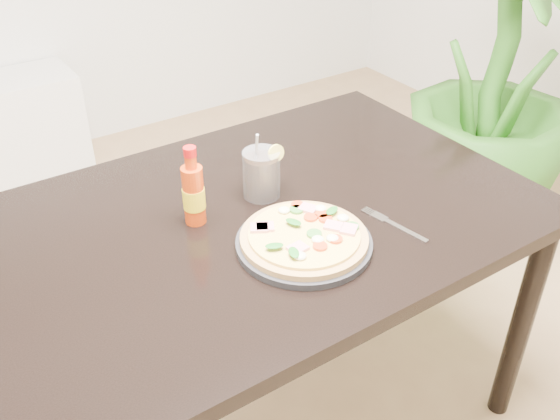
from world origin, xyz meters
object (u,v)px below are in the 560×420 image
hot_sauce_bottle (194,193)px  cola_cup (262,175)px  houseplant (498,82)px  dining_table (253,242)px  fork (392,224)px  plate (304,243)px  pizza (305,236)px

hot_sauce_bottle → cola_cup: bearing=3.8°
hot_sauce_bottle → houseplant: bearing=13.1°
dining_table → houseplant: size_ratio=1.10×
dining_table → fork: fork is taller
plate → pizza: (0.00, 0.00, 0.02)m
plate → pizza: bearing=14.8°
dining_table → houseplant: (1.42, 0.41, -0.03)m
houseplant → dining_table: bearing=-163.8°
dining_table → houseplant: 1.48m
hot_sauce_bottle → cola_cup: (0.19, 0.01, -0.02)m
dining_table → pizza: pizza is taller
dining_table → pizza: (0.03, -0.17, 0.11)m
hot_sauce_bottle → fork: 0.47m
plate → fork: size_ratio=1.64×
pizza → cola_cup: size_ratio=1.57×
hot_sauce_bottle → fork: bearing=-35.5°
plate → cola_cup: (0.04, 0.24, 0.05)m
pizza → cola_cup: 0.24m
pizza → fork: bearing=-12.3°
fork → pizza: bearing=157.9°
fork → plate: bearing=158.2°
pizza → fork: 0.23m
dining_table → pizza: bearing=-79.5°
hot_sauce_bottle → fork: (0.38, -0.27, -0.08)m
cola_cup → hot_sauce_bottle: bearing=-176.2°
cola_cup → fork: cola_cup is taller
pizza → plate: bearing=-165.2°
cola_cup → fork: size_ratio=0.98×
dining_table → hot_sauce_bottle: (-0.13, 0.05, 0.16)m
plate → houseplant: bearing=22.8°
hot_sauce_bottle → fork: hot_sauce_bottle is taller
plate → houseplant: size_ratio=0.24×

